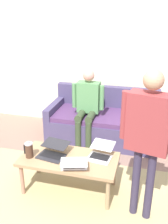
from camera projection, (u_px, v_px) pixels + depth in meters
The scene contains 11 objects.
ground_plane at pixel (68, 192), 3.28m from camera, with size 7.68×7.68×0.00m, color #8B6D5C.
area_rug at pixel (67, 193), 3.25m from camera, with size 2.92×1.61×0.01m, color tan.
back_wall at pixel (103, 58), 4.74m from camera, with size 7.04×0.11×2.70m.
couch at pixel (103, 122), 4.55m from camera, with size 1.90×0.91×0.88m.
coffee_table at pixel (69, 161), 3.18m from camera, with size 1.21×0.60×0.47m.
laptop_left at pixel (53, 152), 3.21m from camera, with size 0.39×0.40×0.14m.
laptop_center at pixel (74, 164), 2.96m from camera, with size 0.37×0.37×0.12m.
laptop_right at pixel (101, 153), 3.18m from camera, with size 0.33×0.40×0.14m.
french_press at pixel (29, 150), 3.15m from camera, with size 0.12×0.10×0.23m.
person_standing at pixel (148, 130), 2.52m from camera, with size 0.59×0.28×1.69m.
person_seated at pixel (87, 103), 4.25m from camera, with size 0.55×0.51×1.28m.
Camera 1 is at (-0.87, 2.50, 2.20)m, focal length 40.68 mm.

